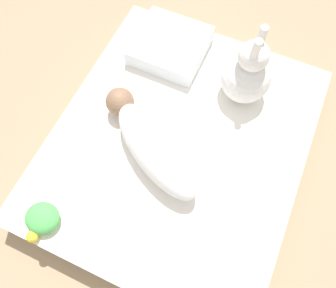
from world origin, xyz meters
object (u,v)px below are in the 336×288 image
at_px(swaddled_baby, 152,144).
at_px(bunny_plush, 247,75).
at_px(pillow, 170,46).
at_px(turtle_plush, 42,219).

height_order(swaddled_baby, bunny_plush, bunny_plush).
bearing_deg(swaddled_baby, pillow, -43.12).
xyz_separation_m(pillow, bunny_plush, (0.08, 0.39, 0.09)).
bearing_deg(swaddled_baby, bunny_plush, -88.40).
bearing_deg(turtle_plush, pillow, 173.39).
distance_m(swaddled_baby, pillow, 0.54).
bearing_deg(pillow, bunny_plush, 78.74).
bearing_deg(bunny_plush, pillow, -101.26).
height_order(swaddled_baby, turtle_plush, swaddled_baby).
distance_m(swaddled_baby, turtle_plush, 0.51).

